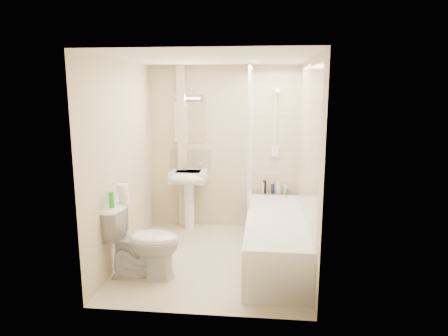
# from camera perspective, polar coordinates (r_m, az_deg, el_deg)

# --- Properties ---
(floor) EXTENTS (2.50, 2.50, 0.00)m
(floor) POSITION_cam_1_polar(r_m,az_deg,el_deg) (5.06, -1.45, -12.82)
(floor) COLOR beige
(floor) RESTS_ON ground
(wall_back) EXTENTS (2.20, 0.02, 2.40)m
(wall_back) POSITION_cam_1_polar(r_m,az_deg,el_deg) (5.93, 0.04, 2.85)
(wall_back) COLOR beige
(wall_back) RESTS_ON ground
(wall_left) EXTENTS (0.02, 2.50, 2.40)m
(wall_left) POSITION_cam_1_polar(r_m,az_deg,el_deg) (4.97, -14.21, 0.87)
(wall_left) COLOR beige
(wall_left) RESTS_ON ground
(wall_right) EXTENTS (0.02, 2.50, 2.40)m
(wall_right) POSITION_cam_1_polar(r_m,az_deg,el_deg) (4.69, 11.92, 0.39)
(wall_right) COLOR beige
(wall_right) RESTS_ON ground
(ceiling) EXTENTS (2.20, 2.50, 0.02)m
(ceiling) POSITION_cam_1_polar(r_m,az_deg,el_deg) (4.64, -1.60, 15.39)
(ceiling) COLOR white
(ceiling) RESTS_ON wall_back
(tile_back) EXTENTS (0.70, 0.01, 1.75)m
(tile_back) POSITION_cam_1_polar(r_m,az_deg,el_deg) (5.86, 7.37, 4.88)
(tile_back) COLOR beige
(tile_back) RESTS_ON wall_back
(tile_right) EXTENTS (0.01, 2.10, 1.75)m
(tile_right) POSITION_cam_1_polar(r_m,az_deg,el_deg) (4.68, 11.85, 3.16)
(tile_right) COLOR beige
(tile_right) RESTS_ON wall_right
(pipe_boxing) EXTENTS (0.12, 0.12, 2.40)m
(pipe_boxing) POSITION_cam_1_polar(r_m,az_deg,el_deg) (5.97, -5.96, 2.84)
(pipe_boxing) COLOR beige
(pipe_boxing) RESTS_ON ground
(splashback) EXTENTS (0.60, 0.02, 0.30)m
(splashback) POSITION_cam_1_polar(r_m,az_deg,el_deg) (6.02, -4.81, 1.30)
(splashback) COLOR beige
(splashback) RESTS_ON wall_back
(mirror) EXTENTS (0.46, 0.01, 0.60)m
(mirror) POSITION_cam_1_polar(r_m,az_deg,el_deg) (5.95, -4.90, 6.52)
(mirror) COLOR white
(mirror) RESTS_ON wall_back
(strip_light) EXTENTS (0.42, 0.07, 0.07)m
(strip_light) POSITION_cam_1_polar(r_m,az_deg,el_deg) (5.91, -5.00, 10.08)
(strip_light) COLOR silver
(strip_light) RESTS_ON wall_back
(bathtub) EXTENTS (0.70, 2.10, 0.55)m
(bathtub) POSITION_cam_1_polar(r_m,az_deg,el_deg) (4.94, 7.36, -9.90)
(bathtub) COLOR white
(bathtub) RESTS_ON ground
(shower_screen) EXTENTS (0.04, 0.92, 1.80)m
(shower_screen) POSITION_cam_1_polar(r_m,az_deg,el_deg) (5.42, 3.77, 4.71)
(shower_screen) COLOR white
(shower_screen) RESTS_ON bathtub
(shower_fixture) EXTENTS (0.10, 0.16, 0.99)m
(shower_fixture) POSITION_cam_1_polar(r_m,az_deg,el_deg) (5.80, 7.39, 6.02)
(shower_fixture) COLOR white
(shower_fixture) RESTS_ON wall_back
(pedestal_sink) EXTENTS (0.52, 0.48, 1.00)m
(pedestal_sink) POSITION_cam_1_polar(r_m,az_deg,el_deg) (5.87, -5.17, -2.21)
(pedestal_sink) COLOR white
(pedestal_sink) RESTS_ON ground
(bottle_white_a) EXTENTS (0.05, 0.05, 0.17)m
(bottle_white_a) POSITION_cam_1_polar(r_m,az_deg,el_deg) (5.92, 5.72, -2.80)
(bottle_white_a) COLOR white
(bottle_white_a) RESTS_ON bathtub
(bottle_black_b) EXTENTS (0.06, 0.06, 0.19)m
(bottle_black_b) POSITION_cam_1_polar(r_m,az_deg,el_deg) (5.92, 5.80, -2.69)
(bottle_black_b) COLOR black
(bottle_black_b) RESTS_ON bathtub
(bottle_blue) EXTENTS (0.05, 0.05, 0.14)m
(bottle_blue) POSITION_cam_1_polar(r_m,az_deg,el_deg) (5.93, 6.99, -2.96)
(bottle_blue) COLOR #131855
(bottle_blue) RESTS_ON bathtub
(bottle_cream) EXTENTS (0.07, 0.07, 0.19)m
(bottle_cream) POSITION_cam_1_polar(r_m,az_deg,el_deg) (5.92, 7.77, -2.73)
(bottle_cream) COLOR beige
(bottle_cream) RESTS_ON bathtub
(bottle_white_b) EXTENTS (0.05, 0.05, 0.13)m
(bottle_white_b) POSITION_cam_1_polar(r_m,az_deg,el_deg) (5.93, 8.80, -3.05)
(bottle_white_b) COLOR silver
(bottle_white_b) RESTS_ON bathtub
(bottle_green) EXTENTS (0.06, 0.06, 0.09)m
(bottle_green) POSITION_cam_1_polar(r_m,az_deg,el_deg) (5.94, 8.87, -3.24)
(bottle_green) COLOR green
(bottle_green) RESTS_ON bathtub
(toilet) EXTENTS (0.46, 0.80, 0.82)m
(toilet) POSITION_cam_1_polar(r_m,az_deg,el_deg) (4.57, -11.48, -10.19)
(toilet) COLOR white
(toilet) RESTS_ON ground
(toilet_roll_lower) EXTENTS (0.12, 0.12, 0.11)m
(toilet_roll_lower) POSITION_cam_1_polar(r_m,az_deg,el_deg) (4.58, -14.05, -4.16)
(toilet_roll_lower) COLOR white
(toilet_roll_lower) RESTS_ON toilet
(toilet_roll_upper) EXTENTS (0.12, 0.12, 0.11)m
(toilet_roll_upper) POSITION_cam_1_polar(r_m,az_deg,el_deg) (4.53, -14.32, -2.93)
(toilet_roll_upper) COLOR white
(toilet_roll_upper) RESTS_ON toilet_roll_lower
(green_bottle) EXTENTS (0.06, 0.06, 0.17)m
(green_bottle) POSITION_cam_1_polar(r_m,az_deg,el_deg) (4.41, -15.75, -4.38)
(green_bottle) COLOR green
(green_bottle) RESTS_ON toilet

